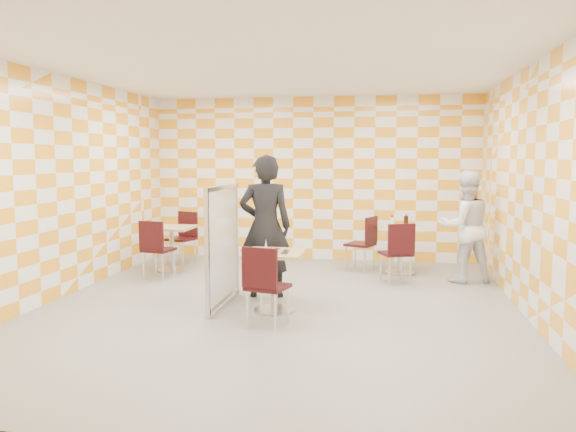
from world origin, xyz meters
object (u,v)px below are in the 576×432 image
object	(u,v)px
sport_bottle	(392,222)
main_table	(274,271)
chair_main_front	(264,280)
chair_empty_far	(184,233)
man_white	(465,227)
empty_table	(172,241)
second_table	(400,243)
man_dark	(265,226)
chair_empty_near	(155,245)
chair_second_side	(365,239)
chair_second_front	(398,248)
soda_bottle	(406,222)
partition	(223,244)

from	to	relation	value
sport_bottle	main_table	bearing A→B (deg)	-118.05
chair_main_front	chair_empty_far	world-z (taller)	same
man_white	empty_table	bearing A→B (deg)	-15.82
second_table	man_dark	bearing A→B (deg)	-135.23
main_table	second_table	xyz separation A→B (m)	(1.59, 2.58, 0.00)
chair_main_front	sport_bottle	xyz separation A→B (m)	(1.42, 3.40, 0.29)
sport_bottle	chair_empty_near	bearing A→B (deg)	-161.41
man_dark	man_white	xyz separation A→B (m)	(2.80, 1.40, -0.12)
empty_table	man_white	xyz separation A→B (m)	(4.71, -0.01, 0.34)
chair_second_side	man_dark	distance (m)	2.33
chair_second_front	soda_bottle	xyz separation A→B (m)	(0.14, 0.82, 0.31)
chair_empty_near	partition	distance (m)	1.98
empty_table	man_white	distance (m)	4.72
second_table	chair_second_side	xyz separation A→B (m)	(-0.57, 0.06, 0.04)
chair_empty_far	man_dark	bearing A→B (deg)	-47.28
partition	sport_bottle	xyz separation A→B (m)	(2.15, 2.51, 0.05)
empty_table	chair_empty_near	world-z (taller)	chair_empty_near
second_table	chair_empty_near	world-z (taller)	chair_empty_near
partition	man_white	world-z (taller)	man_white
sport_bottle	soda_bottle	world-z (taller)	soda_bottle
chair_empty_far	main_table	bearing A→B (deg)	-52.15
chair_second_front	chair_empty_far	xyz separation A→B (m)	(-3.74, 1.05, 0.00)
main_table	chair_main_front	world-z (taller)	chair_main_front
empty_table	soda_bottle	size ratio (longest dim) A/B	3.26
chair_empty_near	sport_bottle	bearing A→B (deg)	18.59
chair_empty_far	sport_bottle	xyz separation A→B (m)	(3.65, -0.12, 0.29)
man_white	soda_bottle	xyz separation A→B (m)	(-0.86, 0.47, 0.00)
main_table	empty_table	bearing A→B (deg)	135.32
second_table	man_dark	world-z (taller)	man_dark
sport_bottle	empty_table	bearing A→B (deg)	-171.15
chair_empty_near	second_table	bearing A→B (deg)	16.15
empty_table	sport_bottle	bearing A→B (deg)	8.85
second_table	partition	bearing A→B (deg)	-133.88
man_white	partition	bearing A→B (deg)	15.21
main_table	chair_second_front	distance (m)	2.36
second_table	chair_empty_near	size ratio (longest dim) A/B	0.81
empty_table	partition	distance (m)	2.46
sport_bottle	chair_main_front	bearing A→B (deg)	-112.67
empty_table	chair_second_side	size ratio (longest dim) A/B	0.81
chair_empty_far	soda_bottle	distance (m)	3.89
empty_table	chair_second_side	world-z (taller)	chair_second_side
main_table	chair_empty_far	distance (m)	3.59
chair_second_side	sport_bottle	bearing A→B (deg)	8.88
chair_second_front	man_dark	xyz separation A→B (m)	(-1.81, -1.05, 0.42)
second_table	sport_bottle	bearing A→B (deg)	137.81
partition	sport_bottle	bearing A→B (deg)	49.44
partition	soda_bottle	world-z (taller)	partition
chair_main_front	sport_bottle	world-z (taller)	sport_bottle
empty_table	man_white	bearing A→B (deg)	-0.10
chair_main_front	soda_bottle	size ratio (longest dim) A/B	4.02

